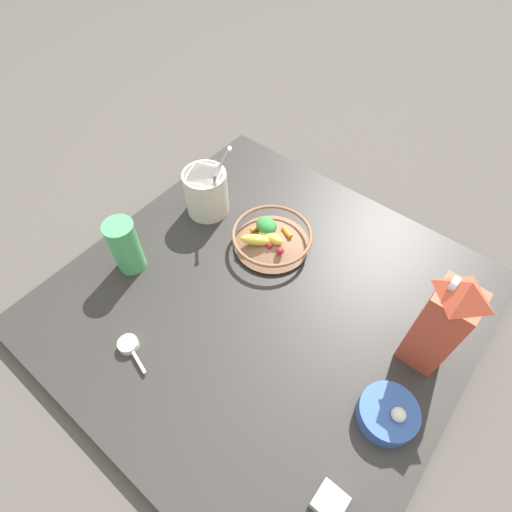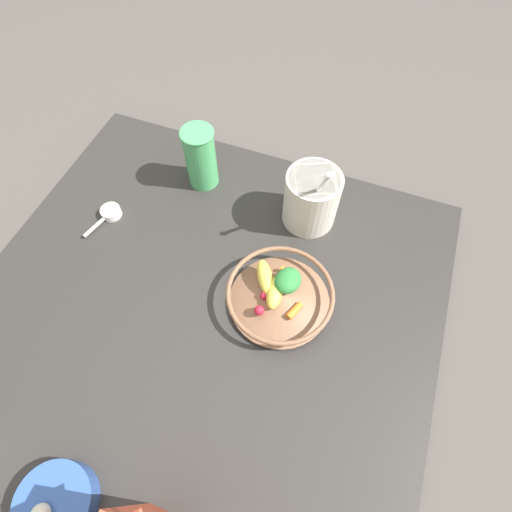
{
  "view_description": "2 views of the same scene",
  "coord_description": "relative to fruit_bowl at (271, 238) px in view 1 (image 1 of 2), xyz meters",
  "views": [
    {
      "loc": [
        0.42,
        0.31,
        0.9
      ],
      "look_at": [
        -0.06,
        -0.07,
        0.09
      ],
      "focal_mm": 28.0,
      "sensor_mm": 36.0,
      "label": 1
    },
    {
      "loc": [
        -0.22,
        0.24,
        0.8
      ],
      "look_at": [
        -0.08,
        -0.13,
        0.12
      ],
      "focal_mm": 28.0,
      "sensor_mm": 36.0,
      "label": 2
    }
  ],
  "objects": [
    {
      "name": "yogurt_tub",
      "position": [
        0.01,
        -0.23,
        0.04
      ],
      "size": [
        0.12,
        0.14,
        0.24
      ],
      "color": "silver",
      "rests_on": "countertop"
    },
    {
      "name": "drinking_cup",
      "position": [
        0.28,
        -0.25,
        0.05
      ],
      "size": [
        0.08,
        0.08,
        0.16
      ],
      "color": "#4CB266",
      "rests_on": "countertop"
    },
    {
      "name": "countertop",
      "position": [
        0.15,
        0.09,
        -0.05
      ],
      "size": [
        0.96,
        0.96,
        0.03
      ],
      "color": "#2D2B28",
      "rests_on": "ground_plane"
    },
    {
      "name": "fruit_bowl",
      "position": [
        0.0,
        0.0,
        0.0
      ],
      "size": [
        0.22,
        0.22,
        0.08
      ],
      "color": "brown",
      "rests_on": "countertop"
    },
    {
      "name": "measuring_scoop",
      "position": [
        0.45,
        -0.07,
        -0.02
      ],
      "size": [
        0.05,
        0.11,
        0.02
      ],
      "color": "white",
      "rests_on": "countertop"
    },
    {
      "name": "garlic_bowl",
      "position": [
        0.22,
        0.47,
        -0.01
      ],
      "size": [
        0.12,
        0.12,
        0.07
      ],
      "color": "#3356A3",
      "rests_on": "countertop"
    },
    {
      "name": "ground_plane",
      "position": [
        0.15,
        0.09,
        -0.06
      ],
      "size": [
        6.0,
        6.0,
        0.0
      ],
      "primitive_type": "plane",
      "color": "#4C4742"
    },
    {
      "name": "spice_jar",
      "position": [
        0.42,
        0.46,
        -0.02
      ],
      "size": [
        0.05,
        0.05,
        0.04
      ],
      "color": "silver",
      "rests_on": "countertop"
    },
    {
      "name": "milk_carton",
      "position": [
        0.04,
        0.46,
        0.11
      ],
      "size": [
        0.08,
        0.08,
        0.29
      ],
      "color": "#CC4C33",
      "rests_on": "countertop"
    }
  ]
}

